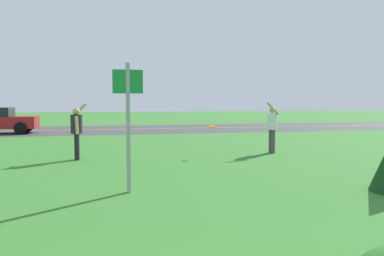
# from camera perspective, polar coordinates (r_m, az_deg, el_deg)

# --- Properties ---
(ground_plane) EXTENTS (120.00, 120.00, 0.00)m
(ground_plane) POSITION_cam_1_polar(r_m,az_deg,el_deg) (12.96, -7.68, -3.75)
(ground_plane) COLOR #387A2D
(highway_strip) EXTENTS (120.00, 8.40, 0.01)m
(highway_strip) POSITION_cam_1_polar(r_m,az_deg,el_deg) (24.62, -10.32, -0.18)
(highway_strip) COLOR #424244
(highway_strip) RESTS_ON ground
(highway_center_stripe) EXTENTS (120.00, 0.16, 0.00)m
(highway_center_stripe) POSITION_cam_1_polar(r_m,az_deg,el_deg) (24.62, -10.32, -0.17)
(highway_center_stripe) COLOR yellow
(highway_center_stripe) RESTS_ON ground
(sign_post_near_path) EXTENTS (0.56, 0.10, 2.45)m
(sign_post_near_path) POSITION_cam_1_polar(r_m,az_deg,el_deg) (7.15, -9.66, 2.06)
(sign_post_near_path) COLOR #93969B
(sign_post_near_path) RESTS_ON ground
(person_thrower_dark_shirt) EXTENTS (0.47, 0.49, 1.70)m
(person_thrower_dark_shirt) POSITION_cam_1_polar(r_m,az_deg,el_deg) (11.70, -17.07, -0.11)
(person_thrower_dark_shirt) COLOR #232328
(person_thrower_dark_shirt) RESTS_ON ground
(person_catcher_white_shirt) EXTENTS (0.46, 0.49, 1.74)m
(person_catcher_white_shirt) POSITION_cam_1_polar(r_m,az_deg,el_deg) (12.99, 12.02, 0.41)
(person_catcher_white_shirt) COLOR silver
(person_catcher_white_shirt) RESTS_ON ground
(frisbee_orange) EXTENTS (0.25, 0.24, 0.13)m
(frisbee_orange) POSITION_cam_1_polar(r_m,az_deg,el_deg) (11.97, 3.12, 0.24)
(frisbee_orange) COLOR orange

